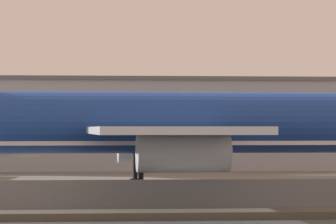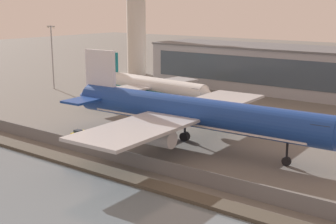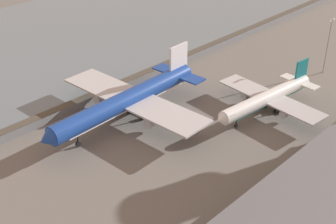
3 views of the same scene
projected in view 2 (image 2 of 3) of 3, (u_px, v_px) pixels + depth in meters
name	position (u px, v px, depth m)	size (l,w,h in m)	color
ground_plane	(155.00, 135.00, 89.19)	(500.00, 500.00, 0.00)	#66635E
shoreline_seawall	(74.00, 162.00, 73.23)	(320.00, 3.00, 0.50)	#474238
perimeter_fence	(94.00, 150.00, 76.53)	(280.00, 0.10, 2.28)	slate
cargo_jet_blue	(189.00, 113.00, 81.04)	(55.13, 47.23, 15.93)	#193D93
passenger_jet_white_teal	(149.00, 85.00, 118.23)	(39.34, 33.75, 12.00)	white
baggage_tug	(80.00, 135.00, 86.80)	(1.96, 3.36, 1.80)	yellow
ops_van	(140.00, 94.00, 124.62)	(5.58, 4.30, 2.48)	yellow
control_tower	(136.00, 10.00, 163.28)	(13.43, 13.43, 39.26)	beige
terminal_building	(283.00, 69.00, 133.24)	(79.69, 20.62, 12.88)	#9EA3AD
apron_light_mast_apron_east	(52.00, 53.00, 136.87)	(3.20, 0.40, 18.59)	#93969B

